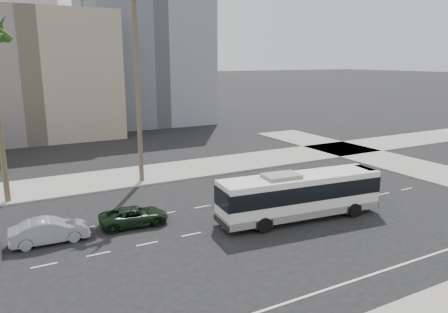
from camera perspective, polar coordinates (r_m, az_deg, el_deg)
ground at (r=31.10m, az=5.78°, el=-8.34°), size 700.00×700.00×0.00m
sidewalk_north at (r=44.11m, az=-5.58°, el=-1.79°), size 120.00×7.00×0.15m
midrise_beige_west at (r=69.04m, az=-25.14°, el=9.90°), size 24.00×18.00×18.00m
midrise_gray_center at (r=79.72m, az=-10.92°, el=14.01°), size 20.00×20.00×26.00m
civic_tower at (r=275.62m, az=-26.62°, el=17.43°), size 42.00×42.00×129.00m
highrise_right at (r=262.27m, az=-15.55°, el=17.74°), size 26.00×26.00×70.00m
highrise_far at (r=297.32m, az=-11.99°, el=16.34°), size 22.00×22.00×60.00m
city_bus at (r=30.88m, az=10.20°, el=-5.03°), size 12.36×3.93×3.49m
car_a at (r=30.24m, az=-12.04°, el=-7.88°), size 2.50×4.86×1.31m
car_b at (r=29.06m, az=-22.48°, el=-9.23°), size 1.80×4.77×1.56m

